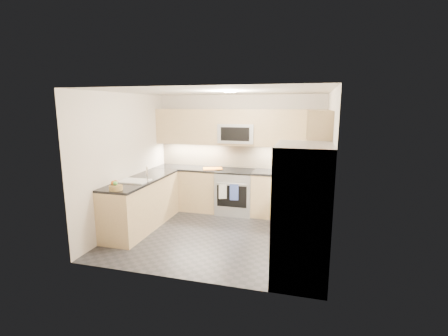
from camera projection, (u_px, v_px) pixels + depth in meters
floor at (219, 234)px, 5.81m from camera, size 3.60×3.20×0.00m
ceiling at (218, 91)px, 5.34m from camera, size 3.60×3.20×0.02m
wall_back at (239, 153)px, 7.09m from camera, size 3.60×0.02×2.50m
wall_front at (183, 188)px, 4.06m from camera, size 3.60×0.02×2.50m
wall_left at (126, 161)px, 6.04m from camera, size 0.02×3.20×2.50m
wall_right at (328, 171)px, 5.11m from camera, size 0.02×3.20×2.50m
base_cab_back_left at (188, 189)px, 7.24m from camera, size 1.42×0.60×0.90m
base_cab_back_right at (287, 196)px, 6.67m from camera, size 1.42×0.60×0.90m
base_cab_right at (306, 215)px, 5.48m from camera, size 0.60×1.70×0.90m
base_cab_peninsula at (143, 204)px, 6.11m from camera, size 0.60×2.00×0.90m
countertop_back_left at (188, 168)px, 7.15m from camera, size 1.42×0.63×0.04m
countertop_back_right at (288, 173)px, 6.58m from camera, size 1.42×0.63×0.04m
countertop_right at (308, 188)px, 5.39m from camera, size 0.63×1.70×0.04m
countertop_peninsula at (141, 180)px, 6.02m from camera, size 0.63×2.00×0.04m
upper_cab_back at (237, 127)px, 6.82m from camera, size 3.60×0.35×0.75m
upper_cab_right at (318, 133)px, 5.30m from camera, size 0.35×1.95×0.75m
backsplash_back at (239, 156)px, 7.09m from camera, size 3.60×0.01×0.51m
backsplash_right at (327, 170)px, 5.54m from camera, size 0.01×2.30×0.51m
gas_range at (235, 192)px, 6.93m from camera, size 0.76×0.65×0.91m
range_cooktop at (236, 171)px, 6.84m from camera, size 0.76×0.65×0.03m
oven_door_glass at (232, 196)px, 6.62m from camera, size 0.62×0.02×0.45m
oven_handle at (232, 184)px, 6.55m from camera, size 0.60×0.02×0.02m
microwave at (237, 133)px, 6.82m from camera, size 0.76×0.40×0.40m
microwave_door at (235, 134)px, 6.62m from camera, size 0.60×0.01×0.28m
refrigerator at (302, 214)px, 4.17m from camera, size 0.70×0.90×1.80m
fridge_handle_left at (271, 212)px, 4.09m from camera, size 0.02×0.02×1.20m
fridge_handle_right at (275, 204)px, 4.43m from camera, size 0.02×0.02×1.20m
sink_basin at (134, 185)px, 5.80m from camera, size 0.52×0.38×0.16m
faucet at (147, 175)px, 5.69m from camera, size 0.03×0.03×0.28m
utensil_bowl at (310, 169)px, 6.46m from camera, size 0.34×0.34×0.17m
cutting_board at (213, 169)px, 6.95m from camera, size 0.48×0.41×0.01m
fruit_basket at (116, 188)px, 5.18m from camera, size 0.27×0.27×0.08m
fruit_apple at (116, 182)px, 5.25m from camera, size 0.06×0.06×0.06m
fruit_pear at (115, 183)px, 5.16m from camera, size 0.07×0.07×0.07m
dish_towel_check at (223, 192)px, 6.61m from camera, size 0.15×0.08×0.30m
dish_towel_blue at (234, 192)px, 6.55m from camera, size 0.18×0.04×0.33m
fruit_orange at (113, 183)px, 5.20m from camera, size 0.07×0.07×0.07m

